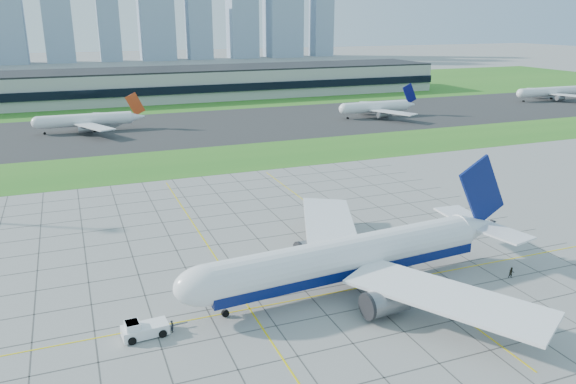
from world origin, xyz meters
name	(u,v)px	position (x,y,z in m)	size (l,w,h in m)	color
ground	(306,292)	(0.00, 0.00, 0.00)	(1400.00, 1400.00, 0.00)	#989893
grass_median	(188,162)	(0.00, 90.00, 0.02)	(700.00, 35.00, 0.04)	#256B1E
asphalt_taxiway	(159,129)	(0.00, 145.00, 0.03)	(700.00, 75.00, 0.04)	#383838
grass_far	(127,95)	(0.00, 255.00, 0.02)	(700.00, 145.00, 0.04)	#256B1E
apron_markings	(283,264)	(0.43, 11.09, 0.02)	(120.00, 130.00, 0.03)	#474744
terminal	(207,82)	(40.00, 229.87, 7.89)	(260.00, 43.00, 15.80)	#B7B7B2
airliner	(350,257)	(7.08, -1.19, 5.24)	(60.95, 61.56, 19.18)	white
pushback_tug	(143,329)	(-25.86, -3.90, 1.12)	(9.11, 3.59, 2.51)	white
crew_near	(172,326)	(-21.90, -4.27, 0.91)	(0.66, 0.43, 1.82)	black
crew_far	(512,273)	(33.87, -8.14, 0.97)	(0.94, 0.73, 1.94)	black
distant_jet_1	(87,120)	(-25.53, 150.73, 4.49)	(39.13, 42.66, 14.08)	white
distant_jet_2	(377,107)	(93.24, 138.86, 4.48)	(35.79, 42.66, 14.08)	white
distant_jet_3	(552,92)	(205.19, 151.09, 4.49)	(45.53, 42.66, 14.08)	white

